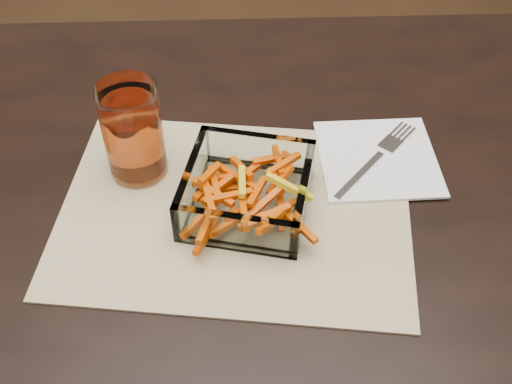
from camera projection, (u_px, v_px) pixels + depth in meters
dining_table at (287, 244)px, 0.91m from camera, size 1.60×0.90×0.75m
placemat at (235, 210)px, 0.83m from camera, size 0.49×0.39×0.00m
glass_bowl at (247, 192)px, 0.82m from camera, size 0.18×0.18×0.06m
tumbler at (133, 135)px, 0.84m from camera, size 0.08×0.08×0.14m
napkin at (378, 158)px, 0.89m from camera, size 0.16×0.16×0.00m
fork at (377, 157)px, 0.89m from camera, size 0.14×0.15×0.00m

